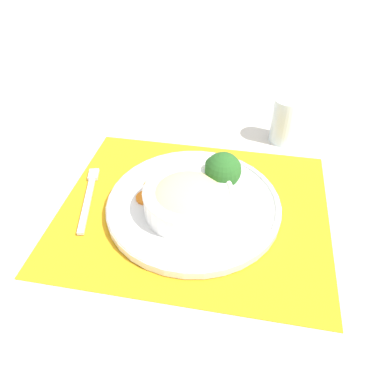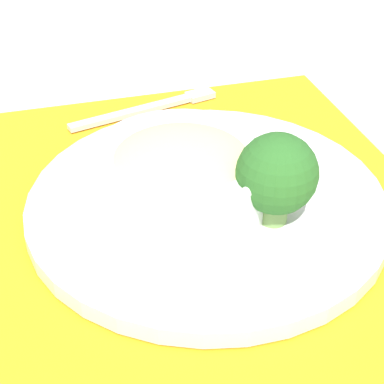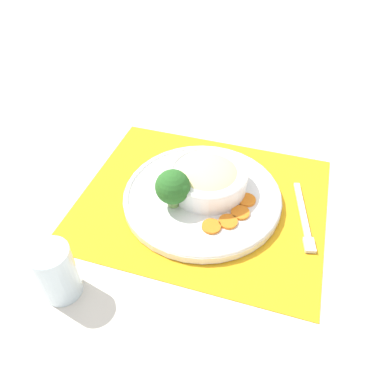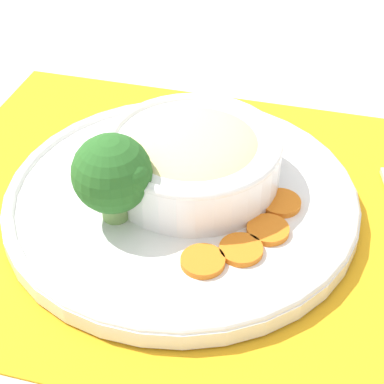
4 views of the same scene
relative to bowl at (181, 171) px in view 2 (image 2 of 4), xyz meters
The scene contains 10 objects.
ground_plane 0.05m from the bowl, 71.14° to the left, with size 4.00×4.00×0.00m, color beige.
placemat 0.05m from the bowl, 71.14° to the left, with size 0.54×0.46×0.00m.
plate 0.04m from the bowl, 71.14° to the left, with size 0.33×0.33×0.02m.
bowl is the anchor object (origin of this frame).
broccoli_floret 0.09m from the bowl, 47.39° to the left, with size 0.07×0.07×0.08m.
carrot_slice_near 0.11m from the bowl, 104.10° to the left, with size 0.04×0.04×0.01m.
carrot_slice_middle 0.11m from the bowl, 122.44° to the left, with size 0.04×0.04×0.01m.
carrot_slice_far 0.10m from the bowl, 141.83° to the left, with size 0.04×0.04×0.01m.
carrot_slice_extra 0.09m from the bowl, 162.81° to the left, with size 0.04×0.04×0.01m.
fork 0.21m from the bowl, 167.89° to the left, with size 0.04×0.18×0.01m.
Camera 2 is at (0.44, -0.18, 0.36)m, focal length 60.00 mm.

